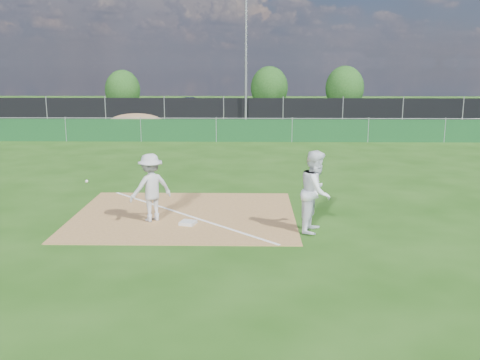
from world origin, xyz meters
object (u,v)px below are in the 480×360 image
play_at_first (151,188)px  tree_mid (269,88)px  runner (316,191)px  tree_right (345,88)px  tree_left (123,90)px  car_left (160,107)px  car_mid (195,107)px  light_pole (246,64)px  car_right (309,111)px  first_base (188,223)px

play_at_first → tree_mid: bearing=82.8°
runner → tree_right: size_ratio=0.52×
tree_left → car_left: bearing=-54.2°
car_left → car_mid: car_left is taller
tree_left → tree_right: (19.04, 0.23, 0.18)m
car_mid → tree_left: 8.49m
light_pole → car_right: light_pole is taller
runner → car_left: 29.02m
light_pole → car_right: 6.95m
first_base → tree_left: (-9.37, 33.04, 1.76)m
light_pole → car_mid: light_pole is taller
car_right → tree_right: tree_right is taller
tree_left → tree_right: bearing=0.7°
car_mid → tree_mid: (5.89, 6.15, 1.22)m
car_mid → light_pole: bearing=-151.1°
car_left → tree_mid: bearing=-53.1°
play_at_first → first_base: bearing=-18.4°
play_at_first → tree_right: 34.64m
play_at_first → tree_left: bearing=104.4°
runner → tree_left: 35.78m
car_left → tree_left: 7.13m
first_base → tree_right: 34.70m
car_mid → tree_right: (12.30, 5.29, 1.24)m
car_left → tree_left: size_ratio=1.31×
tree_mid → tree_right: size_ratio=0.99×
first_base → runner: 3.38m
car_mid → tree_left: tree_left is taller
tree_right → play_at_first: bearing=-107.9°
car_mid → tree_mid: size_ratio=1.18×
light_pole → tree_right: bearing=51.9°
play_at_first → tree_left: tree_left is taller
runner → car_right: runner is taller
play_at_first → car_right: (6.93, 26.18, -0.31)m
first_base → car_left: size_ratio=0.08×
first_base → car_right: size_ratio=0.09×
light_pole → car_right: (4.63, 3.92, -3.39)m
runner → tree_mid: size_ratio=0.53×
runner → tree_mid: (0.04, 34.57, 0.96)m
tree_mid → tree_right: (6.41, -0.86, 0.02)m
car_right → tree_mid: 8.19m
car_mid → car_right: bearing=-106.9°
first_base → car_mid: size_ratio=0.08×
play_at_first → car_mid: 27.70m
play_at_first → tree_mid: 34.08m
car_right → light_pole: bearing=150.4°
tree_left → tree_mid: 12.68m
tree_left → first_base: bearing=-74.2°
tree_mid → play_at_first: bearing=-97.2°
play_at_first → tree_left: (-8.38, 32.71, 0.90)m
light_pole → first_base: bearing=-93.3°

